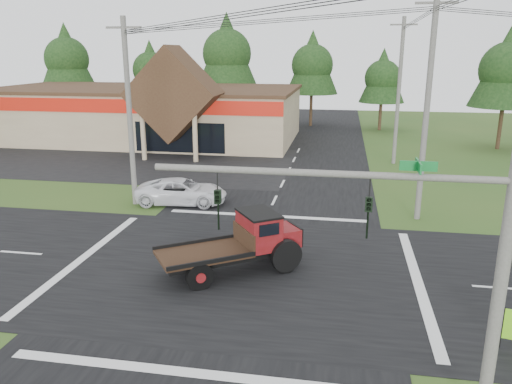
# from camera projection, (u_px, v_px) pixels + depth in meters

# --- Properties ---
(ground) EXTENTS (120.00, 120.00, 0.00)m
(ground) POSITION_uv_depth(u_px,v_px,m) (241.00, 269.00, 20.52)
(ground) COLOR #2C4F1C
(ground) RESTS_ON ground
(road_ns) EXTENTS (12.00, 120.00, 0.02)m
(road_ns) POSITION_uv_depth(u_px,v_px,m) (241.00, 269.00, 20.52)
(road_ns) COLOR black
(road_ns) RESTS_ON ground
(road_ew) EXTENTS (120.00, 12.00, 0.02)m
(road_ew) POSITION_uv_depth(u_px,v_px,m) (241.00, 269.00, 20.52)
(road_ew) COLOR black
(road_ew) RESTS_ON ground
(parking_apron) EXTENTS (28.00, 14.00, 0.02)m
(parking_apron) POSITION_uv_depth(u_px,v_px,m) (120.00, 161.00, 40.84)
(parking_apron) COLOR black
(parking_apron) RESTS_ON ground
(cvs_building) EXTENTS (30.40, 18.20, 9.19)m
(cvs_building) POSITION_uv_depth(u_px,v_px,m) (147.00, 112.00, 50.40)
(cvs_building) COLOR tan
(cvs_building) RESTS_ON ground
(traffic_signal_mast) EXTENTS (8.12, 0.24, 7.00)m
(traffic_signal_mast) POSITION_uv_depth(u_px,v_px,m) (426.00, 245.00, 11.25)
(traffic_signal_mast) COLOR #595651
(traffic_signal_mast) RESTS_ON ground
(utility_pole_nw) EXTENTS (2.00, 0.30, 10.50)m
(utility_pole_nw) POSITION_uv_depth(u_px,v_px,m) (129.00, 112.00, 27.97)
(utility_pole_nw) COLOR #595651
(utility_pole_nw) RESTS_ON ground
(utility_pole_ne) EXTENTS (2.00, 0.30, 11.50)m
(utility_pole_ne) POSITION_uv_depth(u_px,v_px,m) (427.00, 108.00, 25.19)
(utility_pole_ne) COLOR #595651
(utility_pole_ne) RESTS_ON ground
(utility_pole_n) EXTENTS (2.00, 0.30, 11.20)m
(utility_pole_n) POSITION_uv_depth(u_px,v_px,m) (399.00, 91.00, 38.51)
(utility_pole_n) COLOR #595651
(utility_pole_n) RESTS_ON ground
(tree_row_a) EXTENTS (6.72, 6.72, 12.12)m
(tree_row_a) POSITION_uv_depth(u_px,v_px,m) (67.00, 57.00, 61.22)
(tree_row_a) COLOR #332316
(tree_row_a) RESTS_ON ground
(tree_row_b) EXTENTS (5.60, 5.60, 10.10)m
(tree_row_b) POSITION_uv_depth(u_px,v_px,m) (150.00, 68.00, 61.83)
(tree_row_b) COLOR #332316
(tree_row_b) RESTS_ON ground
(tree_row_c) EXTENTS (7.28, 7.28, 13.13)m
(tree_row_c) POSITION_uv_depth(u_px,v_px,m) (227.00, 51.00, 58.69)
(tree_row_c) COLOR #332316
(tree_row_c) RESTS_ON ground
(tree_row_d) EXTENTS (6.16, 6.16, 11.11)m
(tree_row_d) POSITION_uv_depth(u_px,v_px,m) (312.00, 63.00, 58.35)
(tree_row_d) COLOR #332316
(tree_row_d) RESTS_ON ground
(tree_row_e) EXTENTS (5.04, 5.04, 9.09)m
(tree_row_e) POSITION_uv_depth(u_px,v_px,m) (383.00, 76.00, 55.50)
(tree_row_e) COLOR #332316
(tree_row_e) RESTS_ON ground
(tree_side_ne) EXTENTS (6.16, 6.16, 11.11)m
(tree_side_ne) POSITION_uv_depth(u_px,v_px,m) (508.00, 67.00, 44.00)
(tree_side_ne) COLOR #332316
(tree_side_ne) RESTS_ON ground
(antique_flatbed_truck) EXTENTS (6.09, 5.14, 2.44)m
(antique_flatbed_truck) POSITION_uv_depth(u_px,v_px,m) (232.00, 244.00, 19.97)
(antique_flatbed_truck) COLOR #5A0E0C
(antique_flatbed_truck) RESTS_ON ground
(white_pickup) EXTENTS (5.49, 2.98, 1.46)m
(white_pickup) POSITION_uv_depth(u_px,v_px,m) (182.00, 191.00, 29.29)
(white_pickup) COLOR white
(white_pickup) RESTS_ON ground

